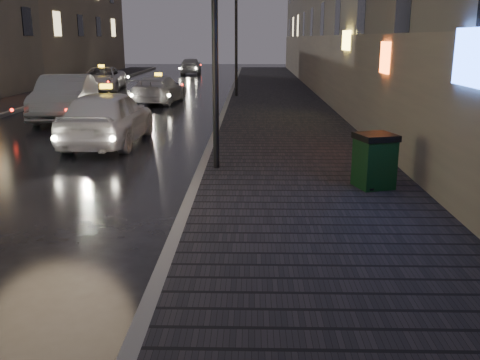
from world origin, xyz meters
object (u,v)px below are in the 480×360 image
object	(u,v)px
taxi_near	(108,117)
car_far	(191,66)
lamp_near	(215,19)
car_left_mid	(65,97)
trash_bin	(374,160)
lamp_far	(236,30)
taxi_mid	(159,89)
taxi_far	(102,79)

from	to	relation	value
taxi_near	car_far	xyz separation A→B (m)	(-1.08, 31.69, -0.10)
lamp_near	car_left_mid	distance (m)	11.07
trash_bin	taxi_near	distance (m)	8.49
lamp_far	car_left_mid	world-z (taller)	lamp_far
trash_bin	taxi_mid	distance (m)	17.07
lamp_near	taxi_near	xyz separation A→B (m)	(-3.45, 3.53, -2.66)
taxi_near	car_left_mid	bearing A→B (deg)	-57.87
taxi_far	car_far	size ratio (longest dim) A/B	1.17
lamp_near	taxi_near	distance (m)	5.61
lamp_far	trash_bin	bearing A→B (deg)	-79.39
car_far	lamp_near	bearing A→B (deg)	93.80
lamp_far	car_far	xyz separation A→B (m)	(-4.53, 19.23, -2.77)
lamp_near	taxi_mid	distance (m)	14.71
taxi_mid	taxi_far	size ratio (longest dim) A/B	0.91
trash_bin	car_left_mid	distance (m)	14.13
car_left_mid	taxi_mid	size ratio (longest dim) A/B	1.13
taxi_mid	car_far	distance (m)	21.29
lamp_near	lamp_far	distance (m)	16.00
taxi_near	lamp_far	bearing A→B (deg)	-104.09
lamp_near	trash_bin	bearing A→B (deg)	-26.14
lamp_near	car_left_mid	world-z (taller)	lamp_near
lamp_near	taxi_mid	size ratio (longest dim) A/B	1.16
lamp_far	taxi_near	xyz separation A→B (m)	(-3.45, -12.47, -2.66)
taxi_mid	car_far	bearing A→B (deg)	-81.66
trash_bin	car_far	bearing A→B (deg)	85.27
lamp_near	taxi_far	bearing A→B (deg)	111.98
taxi_far	trash_bin	bearing A→B (deg)	-66.73
taxi_near	car_left_mid	xyz separation A→B (m)	(-3.01, 5.06, 0.02)
taxi_near	lamp_near	bearing A→B (deg)	135.71
car_far	taxi_mid	bearing A→B (deg)	88.68
car_left_mid	car_far	world-z (taller)	car_left_mid
lamp_near	taxi_far	size ratio (longest dim) A/B	1.06
trash_bin	car_far	xyz separation A→B (m)	(-7.83, 36.84, 0.02)
car_far	lamp_far	bearing A→B (deg)	99.73
car_left_mid	trash_bin	bearing A→B (deg)	-53.54
lamp_near	taxi_mid	world-z (taller)	lamp_near
taxi_near	taxi_far	bearing A→B (deg)	-72.73
lamp_near	car_far	size ratio (longest dim) A/B	1.24
lamp_far	taxi_near	world-z (taller)	lamp_far
taxi_near	car_far	distance (m)	31.71
taxi_far	car_left_mid	bearing A→B (deg)	-85.62
trash_bin	car_far	distance (m)	37.67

